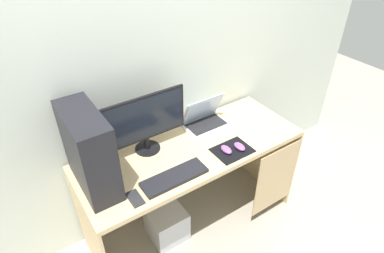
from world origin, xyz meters
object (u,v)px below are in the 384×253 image
(monitor, at_px, (146,122))
(keyboard, at_px, (174,177))
(pc_tower, at_px, (89,151))
(subwoofer, at_px, (166,223))
(mouse_right, at_px, (240,147))
(cell_phone, at_px, (135,198))
(laptop, at_px, (206,120))
(mouse_left, at_px, (226,150))

(monitor, distance_m, keyboard, 0.40)
(pc_tower, height_order, subwoofer, pc_tower)
(mouse_right, relative_size, cell_phone, 0.74)
(pc_tower, height_order, cell_phone, pc_tower)
(monitor, bearing_deg, laptop, 1.80)
(mouse_right, bearing_deg, keyboard, 179.44)
(cell_phone, xyz_separation_m, subwoofer, (0.29, 0.20, -0.65))
(pc_tower, distance_m, keyboard, 0.53)
(pc_tower, height_order, mouse_left, pc_tower)
(pc_tower, bearing_deg, monitor, 14.55)
(keyboard, relative_size, subwoofer, 1.57)
(cell_phone, bearing_deg, mouse_left, 2.81)
(cell_phone, relative_size, subwoofer, 0.49)
(pc_tower, relative_size, mouse_right, 5.18)
(monitor, height_order, keyboard, monitor)
(pc_tower, bearing_deg, subwoofer, -5.55)
(mouse_left, bearing_deg, monitor, 143.12)
(mouse_left, height_order, cell_phone, mouse_left)
(pc_tower, distance_m, subwoofer, 0.99)
(cell_phone, bearing_deg, mouse_right, 0.65)
(laptop, height_order, mouse_left, laptop)
(pc_tower, xyz_separation_m, mouse_left, (0.83, -0.21, -0.23))
(laptop, distance_m, cell_phone, 0.85)
(laptop, distance_m, keyboard, 0.60)
(subwoofer, bearing_deg, keyboard, -95.77)
(cell_phone, bearing_deg, monitor, 52.48)
(monitor, distance_m, laptop, 0.53)
(monitor, relative_size, keyboard, 1.35)
(pc_tower, relative_size, laptop, 1.52)
(monitor, relative_size, mouse_right, 5.89)
(laptop, bearing_deg, keyboard, -144.22)
(keyboard, bearing_deg, subwoofer, 84.23)
(keyboard, xyz_separation_m, mouse_left, (0.42, 0.02, 0.01))
(keyboard, height_order, cell_phone, keyboard)
(monitor, bearing_deg, keyboard, -89.62)
(keyboard, distance_m, subwoofer, 0.68)
(laptop, bearing_deg, monitor, -178.20)
(monitor, bearing_deg, pc_tower, -165.45)
(mouse_right, bearing_deg, pc_tower, 165.64)
(monitor, xyz_separation_m, laptop, (0.49, 0.02, -0.18))
(mouse_left, distance_m, subwoofer, 0.80)
(pc_tower, bearing_deg, laptop, 7.67)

